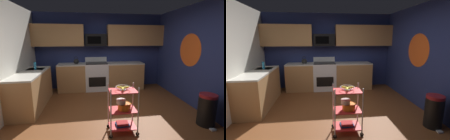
{
  "view_description": "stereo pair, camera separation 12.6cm",
  "coord_description": "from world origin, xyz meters",
  "views": [
    {
      "loc": [
        -0.47,
        -3.22,
        1.75
      ],
      "look_at": [
        0.08,
        0.23,
        1.05
      ],
      "focal_mm": 25.24,
      "sensor_mm": 36.0,
      "label": 1
    },
    {
      "loc": [
        -0.34,
        -3.24,
        1.75
      ],
      "look_at": [
        0.08,
        0.23,
        1.05
      ],
      "focal_mm": 25.24,
      "sensor_mm": 36.0,
      "label": 2
    }
  ],
  "objects": [
    {
      "name": "oven_range",
      "position": [
        -0.17,
        2.1,
        0.48
      ],
      "size": [
        0.76,
        0.65,
        1.1
      ],
      "color": "white",
      "rests_on": "ground"
    },
    {
      "name": "fruit_bowl",
      "position": [
        0.15,
        -0.56,
        0.88
      ],
      "size": [
        0.27,
        0.27,
        0.07
      ],
      "color": "silver",
      "rests_on": "rolling_cart"
    },
    {
      "name": "counter_run",
      "position": [
        -0.73,
        1.65,
        0.46
      ],
      "size": [
        3.65,
        2.38,
        0.92
      ],
      "color": "#B27F4C",
      "rests_on": "ground"
    },
    {
      "name": "kettle",
      "position": [
        -0.84,
        2.1,
        1.0
      ],
      "size": [
        0.21,
        0.18,
        0.26
      ],
      "color": "black",
      "rests_on": "counter_run"
    },
    {
      "name": "upper_cabinets",
      "position": [
        0.04,
        2.23,
        1.85
      ],
      "size": [
        4.4,
        0.33,
        0.7
      ],
      "color": "#B27F4C"
    },
    {
      "name": "wall_flower_decal",
      "position": [
        2.2,
        0.57,
        1.45
      ],
      "size": [
        0.0,
        0.86,
        0.86
      ],
      "primitive_type": "cylinder",
      "rotation": [
        0.0,
        1.57,
        0.0
      ],
      "color": "#E5591E"
    },
    {
      "name": "floor",
      "position": [
        0.0,
        0.0,
        -0.02
      ],
      "size": [
        4.4,
        4.8,
        0.04
      ],
      "primitive_type": "cube",
      "color": "brown",
      "rests_on": "ground"
    },
    {
      "name": "trash_can",
      "position": [
        1.9,
        -0.58,
        0.33
      ],
      "size": [
        0.34,
        0.42,
        0.66
      ],
      "color": "black",
      "rests_on": "ground"
    },
    {
      "name": "microwave",
      "position": [
        -0.17,
        2.21,
        1.7
      ],
      "size": [
        0.7,
        0.39,
        0.4
      ],
      "color": "black"
    },
    {
      "name": "dish_soap_bottle",
      "position": [
        -1.88,
        1.27,
        1.02
      ],
      "size": [
        0.06,
        0.06,
        0.2
      ],
      "primitive_type": "cylinder",
      "color": "#2D8CBF",
      "rests_on": "counter_run"
    },
    {
      "name": "mixing_bowl_small",
      "position": [
        0.12,
        -0.55,
        0.62
      ],
      "size": [
        0.18,
        0.18,
        0.08
      ],
      "color": "silver",
      "rests_on": "rolling_cart"
    },
    {
      "name": "rolling_cart",
      "position": [
        0.15,
        -0.56,
        0.45
      ],
      "size": [
        0.56,
        0.37,
        0.91
      ],
      "color": "silver",
      "rests_on": "ground"
    },
    {
      "name": "mixing_bowl_large",
      "position": [
        0.18,
        -0.56,
        0.52
      ],
      "size": [
        0.25,
        0.25,
        0.11
      ],
      "color": "orange",
      "rests_on": "rolling_cart"
    },
    {
      "name": "wall_right",
      "position": [
        2.23,
        0.0,
        1.3
      ],
      "size": [
        0.06,
        4.8,
        2.6
      ],
      "primitive_type": "cube",
      "color": "navy",
      "rests_on": "ground"
    },
    {
      "name": "book_stack",
      "position": [
        0.15,
        -0.56,
        0.16
      ],
      "size": [
        0.26,
        0.19,
        0.06
      ],
      "color": "#1E4C8C",
      "rests_on": "rolling_cart"
    },
    {
      "name": "wall_back",
      "position": [
        0.0,
        2.43,
        1.3
      ],
      "size": [
        4.52,
        0.06,
        2.6
      ],
      "primitive_type": "cube",
      "color": "navy",
      "rests_on": "ground"
    }
  ]
}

